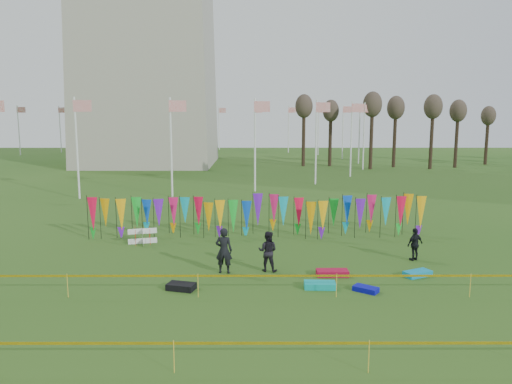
{
  "coord_description": "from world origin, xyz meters",
  "views": [
    {
      "loc": [
        0.01,
        -19.22,
        6.72
      ],
      "look_at": [
        0.06,
        6.0,
        2.74
      ],
      "focal_mm": 35.0,
      "sensor_mm": 36.0,
      "label": 1
    }
  ],
  "objects_px": {
    "kite_bag_red": "(332,273)",
    "kite_bag_black": "(181,286)",
    "kite_bag_turquoise": "(320,285)",
    "kite_bag_blue": "(366,289)",
    "person_left": "(224,250)",
    "person_right": "(415,244)",
    "box_kite": "(143,236)",
    "kite_bag_teal": "(418,274)",
    "person_mid": "(268,251)"
  },
  "relations": [
    {
      "from": "kite_bag_blue",
      "to": "kite_bag_teal",
      "type": "distance_m",
      "value": 3.14
    },
    {
      "from": "kite_bag_red",
      "to": "kite_bag_black",
      "type": "bearing_deg",
      "value": -164.77
    },
    {
      "from": "person_left",
      "to": "kite_bag_turquoise",
      "type": "bearing_deg",
      "value": 159.33
    },
    {
      "from": "kite_bag_red",
      "to": "kite_bag_turquoise",
      "type": "bearing_deg",
      "value": -115.54
    },
    {
      "from": "box_kite",
      "to": "kite_bag_blue",
      "type": "distance_m",
      "value": 12.31
    },
    {
      "from": "person_mid",
      "to": "kite_bag_turquoise",
      "type": "relative_size",
      "value": 1.45
    },
    {
      "from": "person_mid",
      "to": "kite_bag_turquoise",
      "type": "bearing_deg",
      "value": 146.55
    },
    {
      "from": "kite_bag_turquoise",
      "to": "kite_bag_blue",
      "type": "relative_size",
      "value": 1.32
    },
    {
      "from": "person_mid",
      "to": "person_left",
      "type": "bearing_deg",
      "value": 22.08
    },
    {
      "from": "person_right",
      "to": "kite_bag_blue",
      "type": "distance_m",
      "value": 5.2
    },
    {
      "from": "kite_bag_blue",
      "to": "kite_bag_teal",
      "type": "height_order",
      "value": "kite_bag_teal"
    },
    {
      "from": "kite_bag_red",
      "to": "kite_bag_black",
      "type": "height_order",
      "value": "kite_bag_black"
    },
    {
      "from": "kite_bag_black",
      "to": "kite_bag_teal",
      "type": "xyz_separation_m",
      "value": [
        9.64,
        1.59,
        -0.01
      ]
    },
    {
      "from": "kite_bag_blue",
      "to": "kite_bag_black",
      "type": "xyz_separation_m",
      "value": [
        -7.08,
        0.23,
        0.03
      ]
    },
    {
      "from": "person_right",
      "to": "kite_bag_turquoise",
      "type": "distance_m",
      "value": 6.14
    },
    {
      "from": "kite_bag_teal",
      "to": "kite_bag_red",
      "type": "bearing_deg",
      "value": 178.92
    },
    {
      "from": "person_left",
      "to": "kite_bag_blue",
      "type": "distance_m",
      "value": 6.06
    },
    {
      "from": "box_kite",
      "to": "kite_bag_teal",
      "type": "height_order",
      "value": "box_kite"
    },
    {
      "from": "person_right",
      "to": "kite_bag_black",
      "type": "relative_size",
      "value": 1.45
    },
    {
      "from": "person_right",
      "to": "kite_bag_teal",
      "type": "xyz_separation_m",
      "value": [
        -0.58,
        -2.28,
        -0.65
      ]
    },
    {
      "from": "kite_bag_turquoise",
      "to": "person_right",
      "type": "bearing_deg",
      "value": 37.43
    },
    {
      "from": "box_kite",
      "to": "person_mid",
      "type": "relative_size",
      "value": 0.48
    },
    {
      "from": "kite_bag_turquoise",
      "to": "kite_bag_black",
      "type": "xyz_separation_m",
      "value": [
        -5.37,
        -0.15,
        0.0
      ]
    },
    {
      "from": "box_kite",
      "to": "kite_bag_black",
      "type": "height_order",
      "value": "box_kite"
    },
    {
      "from": "person_mid",
      "to": "kite_bag_black",
      "type": "relative_size",
      "value": 1.66
    },
    {
      "from": "person_left",
      "to": "kite_bag_turquoise",
      "type": "relative_size",
      "value": 1.63
    },
    {
      "from": "person_right",
      "to": "kite_bag_black",
      "type": "bearing_deg",
      "value": -8.12
    },
    {
      "from": "kite_bag_red",
      "to": "person_left",
      "type": "bearing_deg",
      "value": 175.16
    },
    {
      "from": "person_left",
      "to": "kite_bag_blue",
      "type": "height_order",
      "value": "person_left"
    },
    {
      "from": "box_kite",
      "to": "person_right",
      "type": "distance_m",
      "value": 13.56
    },
    {
      "from": "kite_bag_blue",
      "to": "box_kite",
      "type": "bearing_deg",
      "value": 145.03
    },
    {
      "from": "person_left",
      "to": "kite_bag_teal",
      "type": "bearing_deg",
      "value": -177.67
    },
    {
      "from": "box_kite",
      "to": "kite_bag_teal",
      "type": "bearing_deg",
      "value": -22.5
    },
    {
      "from": "person_right",
      "to": "kite_bag_teal",
      "type": "height_order",
      "value": "person_right"
    },
    {
      "from": "person_left",
      "to": "kite_bag_black",
      "type": "distance_m",
      "value": 2.69
    },
    {
      "from": "person_right",
      "to": "kite_bag_blue",
      "type": "relative_size",
      "value": 1.67
    },
    {
      "from": "kite_bag_blue",
      "to": "kite_bag_red",
      "type": "xyz_separation_m",
      "value": [
        -0.99,
        1.88,
        0.03
      ]
    },
    {
      "from": "kite_bag_black",
      "to": "person_right",
      "type": "bearing_deg",
      "value": 20.72
    },
    {
      "from": "box_kite",
      "to": "person_left",
      "type": "bearing_deg",
      "value": -46.53
    },
    {
      "from": "kite_bag_blue",
      "to": "kite_bag_black",
      "type": "distance_m",
      "value": 7.08
    },
    {
      "from": "person_right",
      "to": "box_kite",
      "type": "bearing_deg",
      "value": -41.46
    },
    {
      "from": "kite_bag_turquoise",
      "to": "kite_bag_teal",
      "type": "xyz_separation_m",
      "value": [
        4.27,
        1.44,
        -0.01
      ]
    },
    {
      "from": "person_left",
      "to": "kite_bag_blue",
      "type": "relative_size",
      "value": 2.15
    },
    {
      "from": "kite_bag_red",
      "to": "kite_bag_teal",
      "type": "xyz_separation_m",
      "value": [
        3.55,
        -0.07,
        -0.01
      ]
    },
    {
      "from": "box_kite",
      "to": "kite_bag_turquoise",
      "type": "distance_m",
      "value": 10.71
    },
    {
      "from": "person_left",
      "to": "kite_bag_turquoise",
      "type": "height_order",
      "value": "person_left"
    },
    {
      "from": "person_right",
      "to": "kite_bag_black",
      "type": "distance_m",
      "value": 10.95
    },
    {
      "from": "person_mid",
      "to": "kite_bag_teal",
      "type": "bearing_deg",
      "value": -172.51
    },
    {
      "from": "kite_bag_red",
      "to": "kite_bag_black",
      "type": "relative_size",
      "value": 1.25
    },
    {
      "from": "person_left",
      "to": "kite_bag_turquoise",
      "type": "distance_m",
      "value": 4.37
    }
  ]
}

